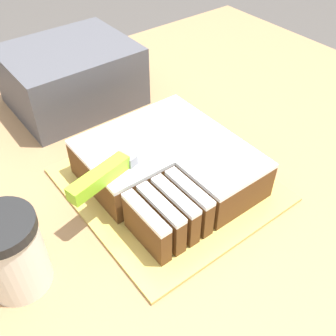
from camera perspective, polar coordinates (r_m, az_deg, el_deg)
countertop at (r=1.02m, az=-1.47°, el=-22.54°), size 1.40×1.10×0.92m
cake_board at (r=0.66m, az=0.00°, el=-2.37°), size 0.30×0.32×0.01m
cake at (r=0.64m, az=0.04°, el=0.43°), size 0.23×0.25×0.07m
knife at (r=0.57m, az=-7.61°, el=0.15°), size 0.28×0.09×0.02m
coffee_cup at (r=0.53m, az=-21.85°, el=-11.40°), size 0.09×0.09×0.12m
storage_box at (r=0.85m, az=-13.80°, el=12.81°), size 0.25×0.20×0.12m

